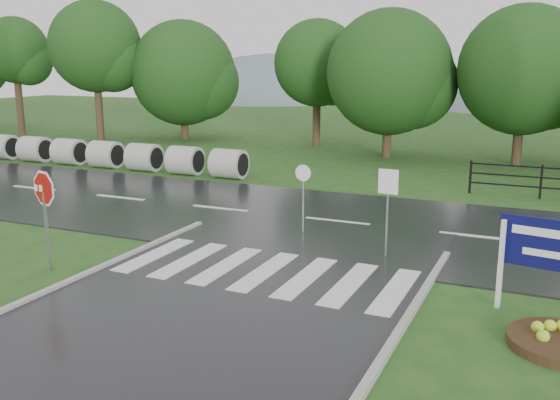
% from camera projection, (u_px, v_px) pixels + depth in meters
% --- Properties ---
extents(ground, '(120.00, 120.00, 0.00)m').
position_uv_depth(ground, '(126.00, 372.00, 9.68)').
color(ground, '#244C19').
rests_on(ground, ground).
extents(main_road, '(90.00, 8.00, 0.04)m').
position_uv_depth(main_road, '(337.00, 223.00, 18.58)').
color(main_road, black).
rests_on(main_road, ground).
extents(crosswalk, '(6.50, 2.80, 0.02)m').
position_uv_depth(crosswalk, '(265.00, 271.00, 14.11)').
color(crosswalk, silver).
rests_on(crosswalk, ground).
extents(hills, '(102.00, 48.00, 48.00)m').
position_uv_depth(hills, '(526.00, 246.00, 69.52)').
color(hills, slate).
rests_on(hills, ground).
extents(treeline, '(83.20, 5.20, 10.00)m').
position_uv_depth(treeline, '(450.00, 159.00, 30.63)').
color(treeline, '#153B12').
rests_on(treeline, ground).
extents(culvert_pipes, '(13.90, 1.20, 1.20)m').
position_uv_depth(culvert_pipes, '(106.00, 154.00, 27.99)').
color(culvert_pipes, '#9E9B93').
rests_on(culvert_pipes, ground).
extents(stop_sign, '(1.07, 0.30, 2.48)m').
position_uv_depth(stop_sign, '(44.00, 197.00, 13.96)').
color(stop_sign, '#939399').
rests_on(stop_sign, ground).
extents(estate_billboard, '(2.10, 0.42, 1.86)m').
position_uv_depth(estate_billboard, '(558.00, 251.00, 11.52)').
color(estate_billboard, silver).
rests_on(estate_billboard, ground).
extents(reg_sign_small, '(0.49, 0.06, 2.20)m').
position_uv_depth(reg_sign_small, '(388.00, 196.00, 14.91)').
color(reg_sign_small, '#939399').
rests_on(reg_sign_small, ground).
extents(reg_sign_round, '(0.45, 0.06, 1.95)m').
position_uv_depth(reg_sign_round, '(303.00, 189.00, 17.12)').
color(reg_sign_round, '#939399').
rests_on(reg_sign_round, ground).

